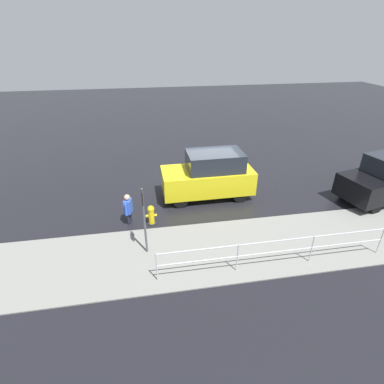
{
  "coord_description": "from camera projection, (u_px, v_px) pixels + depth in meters",
  "views": [
    {
      "loc": [
        2.94,
        11.89,
        6.48
      ],
      "look_at": [
        1.15,
        1.61,
        0.9
      ],
      "focal_mm": 28.0,
      "sensor_mm": 36.0,
      "label": 1
    }
  ],
  "objects": [
    {
      "name": "fire_hydrant",
      "position": [
        151.0,
        215.0,
        11.26
      ],
      "size": [
        0.42,
        0.31,
        0.8
      ],
      "color": "gold",
      "rests_on": "ground"
    },
    {
      "name": "metal_railing",
      "position": [
        276.0,
        248.0,
        9.03
      ],
      "size": [
        7.26,
        0.04,
        1.05
      ],
      "color": "#B7BABF",
      "rests_on": "ground"
    },
    {
      "name": "pedestrian",
      "position": [
        128.0,
        207.0,
        11.22
      ],
      "size": [
        0.33,
        0.55,
        1.22
      ],
      "color": "blue",
      "rests_on": "ground"
    },
    {
      "name": "moving_hatchback",
      "position": [
        209.0,
        175.0,
        12.92
      ],
      "size": [
        3.92,
        1.74,
        2.06
      ],
      "color": "yellow",
      "rests_on": "ground"
    },
    {
      "name": "sign_post",
      "position": [
        144.0,
        212.0,
        9.23
      ],
      "size": [
        0.07,
        0.44,
        2.4
      ],
      "color": "#4C4C51",
      "rests_on": "ground"
    },
    {
      "name": "kerb_strip",
      "position": [
        238.0,
        247.0,
        10.17
      ],
      "size": [
        24.0,
        3.2,
        0.04
      ],
      "primitive_type": "cube",
      "color": "slate",
      "rests_on": "ground"
    },
    {
      "name": "ground_plane",
      "position": [
        210.0,
        191.0,
        13.83
      ],
      "size": [
        60.0,
        60.0,
        0.0
      ],
      "primitive_type": "plane",
      "color": "black"
    }
  ]
}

